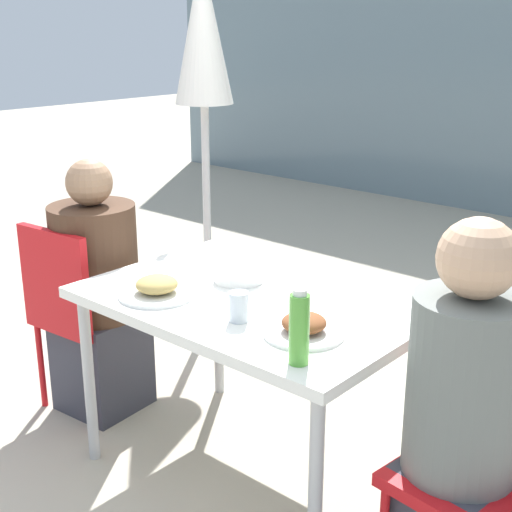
{
  "coord_description": "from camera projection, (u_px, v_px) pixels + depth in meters",
  "views": [
    {
      "loc": [
        1.59,
        -1.82,
        1.68
      ],
      "look_at": [
        0.0,
        0.0,
        0.89
      ],
      "focal_mm": 50.0,
      "sensor_mm": 36.0,
      "label": 1
    }
  ],
  "objects": [
    {
      "name": "plate_1",
      "position": [
        157.0,
        288.0,
        2.57
      ],
      "size": [
        0.28,
        0.28,
        0.08
      ],
      "color": "white",
      "rests_on": "dining_table"
    },
    {
      "name": "chair_right",
      "position": [
        489.0,
        447.0,
        2.06
      ],
      "size": [
        0.44,
        0.44,
        0.87
      ],
      "rotation": [
        0.0,
        0.0,
        3.03
      ],
      "color": "red",
      "rests_on": "ground"
    },
    {
      "name": "salad_bowl",
      "position": [
        239.0,
        274.0,
        2.72
      ],
      "size": [
        0.19,
        0.19,
        0.05
      ],
      "color": "white",
      "rests_on": "dining_table"
    },
    {
      "name": "ground_plane",
      "position": [
        256.0,
        470.0,
        2.82
      ],
      "size": [
        24.0,
        24.0,
        0.0
      ],
      "primitive_type": "plane",
      "color": "#B2A893"
    },
    {
      "name": "closed_umbrella",
      "position": [
        204.0,
        60.0,
        3.74
      ],
      "size": [
        0.36,
        0.36,
        2.04
      ],
      "color": "#333333",
      "rests_on": "ground"
    },
    {
      "name": "dining_table",
      "position": [
        256.0,
        311.0,
        2.6
      ],
      "size": [
        1.22,
        0.85,
        0.74
      ],
      "color": "white",
      "rests_on": "ground"
    },
    {
      "name": "person_left",
      "position": [
        98.0,
        297.0,
        3.14
      ],
      "size": [
        0.37,
        0.37,
        1.15
      ],
      "rotation": [
        0.0,
        0.0,
        0.09
      ],
      "color": "#383842",
      "rests_on": "ground"
    },
    {
      "name": "bottle",
      "position": [
        299.0,
        328.0,
        2.03
      ],
      "size": [
        0.06,
        0.06,
        0.23
      ],
      "color": "#51A338",
      "rests_on": "dining_table"
    },
    {
      "name": "drinking_cup",
      "position": [
        239.0,
        307.0,
        2.35
      ],
      "size": [
        0.07,
        0.07,
        0.1
      ],
      "color": "silver",
      "rests_on": "dining_table"
    },
    {
      "name": "person_right",
      "position": [
        461.0,
        431.0,
        2.02
      ],
      "size": [
        0.32,
        0.32,
        1.21
      ],
      "rotation": [
        0.0,
        0.0,
        3.03
      ],
      "color": "#383842",
      "rests_on": "ground"
    },
    {
      "name": "plate_0",
      "position": [
        304.0,
        327.0,
        2.25
      ],
      "size": [
        0.26,
        0.26,
        0.07
      ],
      "color": "white",
      "rests_on": "dining_table"
    },
    {
      "name": "chair_left",
      "position": [
        76.0,
        304.0,
        3.11
      ],
      "size": [
        0.43,
        0.43,
        0.87
      ],
      "rotation": [
        0.0,
        0.0,
        0.09
      ],
      "color": "red",
      "rests_on": "ground"
    }
  ]
}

